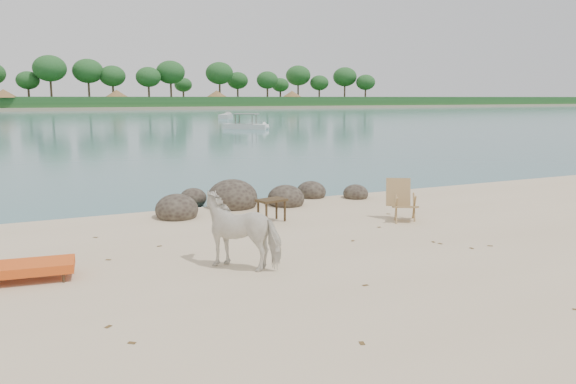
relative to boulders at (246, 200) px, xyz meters
The scene contains 11 objects.
water 84.33m from the boulders, 90.34° to the left, with size 400.00×400.00×0.00m, color #36676C.
far_shore 164.33m from the boulders, 90.17° to the left, with size 420.00×90.00×1.40m, color tan.
far_scenery 131.06m from the boulders, 90.20° to the left, with size 420.00×18.00×9.50m.
boulders is the anchor object (origin of this frame).
cow 5.51m from the boulders, 111.71° to the right, with size 0.69×1.52×1.28m, color white.
side_table 2.14m from the boulders, 94.89° to the right, with size 0.67×0.43×0.54m, color #302113, non-canonical shape.
lounge_chair 7.08m from the boulders, 142.02° to the right, with size 2.11×0.74×0.63m, color #D34E18, non-canonical shape.
deck_chair 4.36m from the boulders, 51.31° to the right, with size 0.63×0.69×0.99m, color #A18250, non-canonical shape.
boat_mid 38.79m from the boulders, 68.83° to the left, with size 4.86×1.09×2.39m, color silver, non-canonical shape.
boat_far 67.35m from the boulders, 71.29° to the left, with size 6.09×1.37×0.71m, color #BCBDB8, non-canonical shape.
dead_leaves 5.53m from the boulders, 93.00° to the right, with size 8.47×7.25×0.00m.
Camera 1 is at (-4.89, -8.30, 2.93)m, focal length 35.00 mm.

